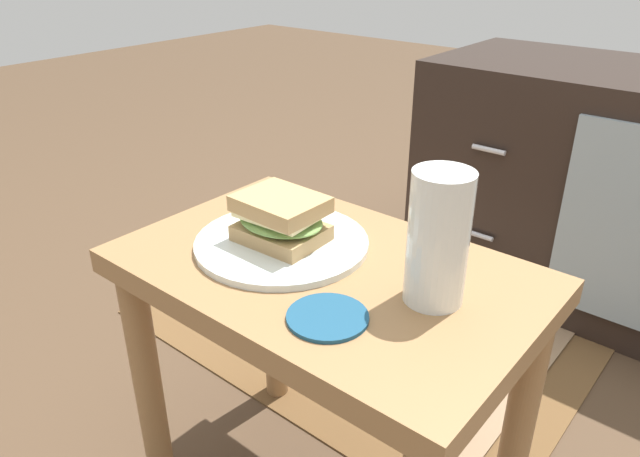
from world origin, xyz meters
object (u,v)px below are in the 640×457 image
(tv_cabinet, at_px, (628,195))
(coaster, at_px, (328,317))
(sandwich_front, at_px, (283,218))
(plate, at_px, (283,242))
(beer_glass, at_px, (438,242))

(tv_cabinet, distance_m, coaster, 1.06)
(tv_cabinet, height_order, sandwich_front, tv_cabinet)
(plate, bearing_deg, sandwich_front, 90.00)
(beer_glass, bearing_deg, sandwich_front, -176.51)
(plate, relative_size, coaster, 2.56)
(beer_glass, relative_size, coaster, 1.72)
(sandwich_front, bearing_deg, coaster, -31.70)
(coaster, bearing_deg, beer_glass, 57.94)
(beer_glass, distance_m, coaster, 0.15)
(sandwich_front, relative_size, coaster, 1.34)
(tv_cabinet, xyz_separation_m, coaster, (-0.08, -1.04, 0.17))
(coaster, bearing_deg, tv_cabinet, 85.51)
(tv_cabinet, bearing_deg, beer_glass, -90.67)
(tv_cabinet, height_order, coaster, tv_cabinet)
(plate, distance_m, coaster, 0.19)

